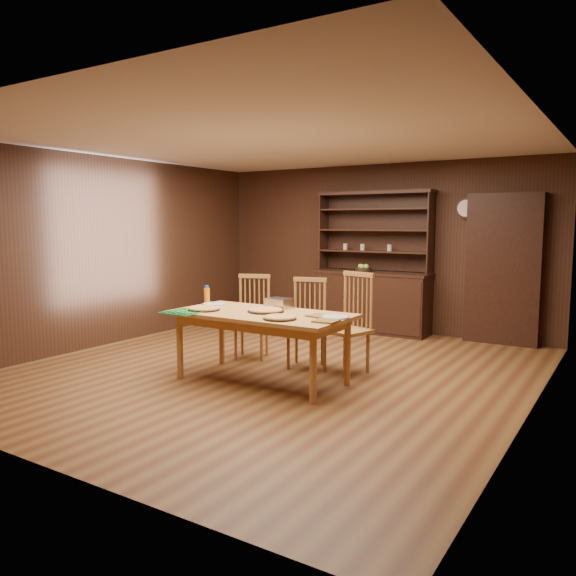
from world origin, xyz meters
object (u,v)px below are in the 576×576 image
Objects in this scene: chair_left at (253,314)px; juice_bottle at (207,295)px; china_hutch at (372,294)px; dining_table at (261,320)px; chair_center at (308,319)px; chair_right at (352,319)px.

chair_left reaches higher than juice_bottle.
juice_bottle is (-0.81, -2.97, 0.25)m from china_hutch.
china_hutch reaches higher than dining_table.
chair_center reaches higher than juice_bottle.
chair_left reaches higher than dining_table.
chair_center is at bearing 85.59° from dining_table.
chair_center is 5.01× the size of juice_bottle.
dining_table is (0.14, -3.21, 0.07)m from china_hutch.
juice_bottle is at bearing -130.82° from chair_left.
dining_table is 1.14m from chair_left.
chair_left is at bearing 130.45° from dining_table.
chair_left is 1.37m from chair_right.
dining_table is at bearing -107.89° from chair_center.
juice_bottle is at bearing -162.03° from chair_center.
chair_center is 0.56m from chair_right.
china_hutch is 2.42m from chair_left.
chair_center is (0.07, 0.86, -0.12)m from dining_table.
china_hutch is at bearing 53.78° from chair_left.
chair_left is 0.72m from juice_bottle.
china_hutch reaches higher than juice_bottle.
china_hutch is 2.44m from chair_right.
chair_center is at bearing -84.88° from china_hutch.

